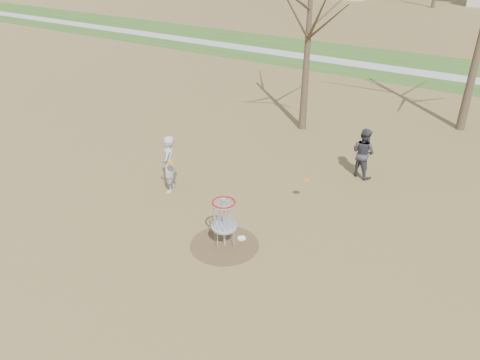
# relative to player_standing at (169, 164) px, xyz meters

# --- Properties ---
(ground) EXTENTS (160.00, 160.00, 0.00)m
(ground) POSITION_rel_player_standing_xyz_m (3.08, -1.46, -0.91)
(ground) COLOR brown
(ground) RESTS_ON ground
(green_band) EXTENTS (160.00, 8.00, 0.01)m
(green_band) POSITION_rel_player_standing_xyz_m (3.08, 19.54, -0.91)
(green_band) COLOR #2D5119
(green_band) RESTS_ON ground
(footpath) EXTENTS (160.00, 1.50, 0.01)m
(footpath) POSITION_rel_player_standing_xyz_m (3.08, 18.54, -0.90)
(footpath) COLOR #9E9E99
(footpath) RESTS_ON green_band
(dirt_circle) EXTENTS (1.80, 1.80, 0.01)m
(dirt_circle) POSITION_rel_player_standing_xyz_m (3.08, -1.46, -0.91)
(dirt_circle) COLOR #47331E
(dirt_circle) RESTS_ON ground
(player_standing) EXTENTS (0.71, 0.79, 1.83)m
(player_standing) POSITION_rel_player_standing_xyz_m (0.00, 0.00, 0.00)
(player_standing) COLOR #ADADAD
(player_standing) RESTS_ON ground
(player_throwing) EXTENTS (0.97, 0.85, 1.67)m
(player_throwing) POSITION_rel_player_standing_xyz_m (4.64, 4.23, -0.08)
(player_throwing) COLOR #343237
(player_throwing) RESTS_ON ground
(disc_grounded) EXTENTS (0.22, 0.22, 0.02)m
(disc_grounded) POSITION_rel_player_standing_xyz_m (3.31, -0.99, -0.89)
(disc_grounded) COLOR white
(disc_grounded) RESTS_ON dirt_circle
(discs_in_play) EXTENTS (3.79, 2.04, 0.39)m
(discs_in_play) POSITION_rel_player_standing_xyz_m (2.21, 0.69, 0.06)
(discs_in_play) COLOR orange
(discs_in_play) RESTS_ON ground
(disc_golf_basket) EXTENTS (0.64, 0.64, 1.35)m
(disc_golf_basket) POSITION_rel_player_standing_xyz_m (3.08, -1.46, 0.00)
(disc_golf_basket) COLOR #9EA3AD
(disc_golf_basket) RESTS_ON ground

